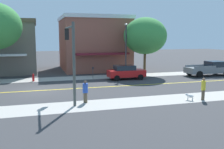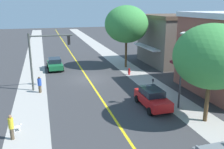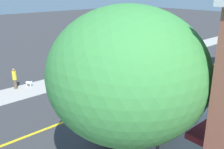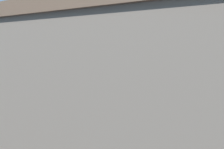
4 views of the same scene
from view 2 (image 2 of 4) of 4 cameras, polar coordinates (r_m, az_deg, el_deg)
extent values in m
plane|color=#38383A|center=(29.26, -5.54, -1.02)|extent=(140.00, 140.00, 0.00)
cube|color=#ADA8A0|center=(30.94, 5.97, -0.09)|extent=(2.91, 126.00, 0.01)
cube|color=#ADA8A0|center=(28.87, -17.89, -1.95)|extent=(2.91, 126.00, 0.01)
cube|color=yellow|center=(29.26, -5.54, -1.02)|extent=(0.20, 126.00, 0.00)
cube|color=#665B51|center=(37.87, 14.92, 7.46)|extent=(8.99, 9.18, 6.58)
cube|color=brown|center=(37.56, 15.31, 12.81)|extent=(9.29, 9.48, 0.50)
cube|color=silver|center=(35.69, 7.88, 6.32)|extent=(1.01, 6.98, 0.24)
cube|color=maroon|center=(24.29, 18.39, 1.22)|extent=(1.26, 6.96, 0.24)
cylinder|color=brown|center=(34.33, 3.24, 4.75)|extent=(0.30, 0.30, 3.74)
ellipsoid|color=#3D8E42|center=(33.79, 3.34, 11.52)|extent=(5.84, 5.84, 4.96)
cylinder|color=brown|center=(19.62, 21.03, -6.11)|extent=(0.31, 0.31, 2.92)
ellipsoid|color=#3D8E42|center=(18.67, 22.07, 3.90)|extent=(5.41, 5.41, 4.60)
cylinder|color=red|center=(30.90, 3.98, 0.56)|extent=(0.24, 0.24, 0.66)
sphere|color=red|center=(30.80, 3.99, 1.28)|extent=(0.22, 0.22, 0.22)
cylinder|color=red|center=(30.95, 4.28, 0.65)|extent=(0.10, 0.10, 0.10)
cylinder|color=red|center=(30.84, 3.68, 0.60)|extent=(0.10, 0.10, 0.10)
cylinder|color=#4C4C51|center=(25.00, 9.37, -2.80)|extent=(0.07, 0.07, 1.09)
cube|color=#2D2D33|center=(24.79, 9.44, -1.32)|extent=(0.12, 0.18, 0.26)
cylinder|color=#474C47|center=(25.78, -18.22, 2.61)|extent=(0.20, 0.20, 5.79)
cylinder|color=#474C47|center=(25.34, -13.91, 8.69)|extent=(4.22, 0.14, 0.14)
cube|color=black|center=(25.52, -9.96, 7.83)|extent=(0.26, 0.32, 0.90)
sphere|color=red|center=(25.48, -10.00, 8.50)|extent=(0.20, 0.20, 0.20)
sphere|color=yellow|center=(25.52, -9.96, 7.83)|extent=(0.20, 0.20, 0.20)
sphere|color=green|center=(25.56, -9.93, 7.16)|extent=(0.20, 0.20, 0.20)
cylinder|color=#38383D|center=(20.95, 15.64, 0.37)|extent=(0.16, 0.16, 6.13)
ellipsoid|color=silver|center=(20.36, 16.31, 9.12)|extent=(0.70, 0.36, 0.24)
cube|color=red|center=(21.26, 9.32, -5.72)|extent=(1.74, 4.22, 0.76)
cube|color=#19232D|center=(21.22, 9.16, -3.90)|extent=(1.52, 2.28, 0.53)
cylinder|color=black|center=(20.64, 13.08, -7.76)|extent=(0.22, 0.64, 0.64)
cylinder|color=black|center=(19.91, 8.69, -8.41)|extent=(0.22, 0.64, 0.64)
cylinder|color=black|center=(22.92, 9.79, -5.16)|extent=(0.22, 0.64, 0.64)
cylinder|color=black|center=(22.27, 5.77, -5.63)|extent=(0.22, 0.64, 0.64)
cube|color=#196638|center=(34.08, -13.05, 2.16)|extent=(1.92, 4.15, 0.63)
cube|color=#19232D|center=(34.14, -13.14, 3.21)|extent=(1.65, 2.26, 0.57)
cylinder|color=black|center=(32.91, -11.25, 1.22)|extent=(0.24, 0.65, 0.64)
cylinder|color=black|center=(32.78, -14.39, 0.97)|extent=(0.24, 0.65, 0.64)
cylinder|color=black|center=(35.53, -11.76, 2.27)|extent=(0.24, 0.65, 0.64)
cylinder|color=black|center=(35.41, -14.66, 2.03)|extent=(0.24, 0.65, 0.64)
cylinder|color=brown|center=(25.57, -16.29, -3.21)|extent=(0.29, 0.29, 0.75)
cylinder|color=#284CB2|center=(25.36, -16.42, -1.68)|extent=(0.38, 0.38, 0.68)
sphere|color=brown|center=(25.23, -16.49, -0.71)|extent=(0.21, 0.21, 0.21)
cylinder|color=brown|center=(17.62, -22.09, -12.58)|extent=(0.24, 0.24, 0.78)
cylinder|color=yellow|center=(17.29, -22.34, -10.39)|extent=(0.32, 0.32, 0.71)
sphere|color=#936B4C|center=(17.10, -22.51, -8.97)|extent=(0.22, 0.22, 0.22)
ellipsoid|color=silver|center=(18.49, -21.16, -11.28)|extent=(0.58, 0.49, 0.24)
sphere|color=silver|center=(18.58, -20.35, -10.83)|extent=(0.19, 0.19, 0.19)
cylinder|color=silver|center=(18.67, -20.56, -11.74)|extent=(0.08, 0.08, 0.22)
cylinder|color=silver|center=(18.53, -21.62, -12.07)|extent=(0.08, 0.08, 0.22)
camera|label=1|loc=(33.54, -49.78, 3.91)|focal=41.19mm
camera|label=3|loc=(19.12, 47.93, 8.46)|focal=40.81mm
camera|label=4|loc=(45.72, 22.82, 11.03)|focal=32.61mm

